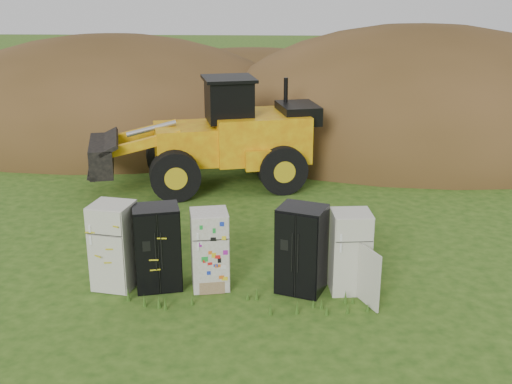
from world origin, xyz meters
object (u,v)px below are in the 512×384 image
(fridge_black_side, at_px, (157,247))
(fridge_sticker, at_px, (210,250))
(fridge_leftmost, at_px, (114,246))
(fridge_open_door, at_px, (350,252))
(wheel_loader, at_px, (202,134))
(fridge_black_right, at_px, (302,249))

(fridge_black_side, relative_size, fridge_sticker, 1.06)
(fridge_leftmost, distance_m, fridge_open_door, 4.78)
(wheel_loader, bearing_deg, fridge_sticker, -95.84)
(fridge_leftmost, bearing_deg, fridge_sticker, 12.13)
(fridge_sticker, distance_m, wheel_loader, 6.77)
(fridge_black_side, height_order, fridge_open_door, fridge_black_side)
(fridge_black_side, relative_size, fridge_open_door, 1.04)
(fridge_black_side, xyz_separation_m, fridge_sticker, (1.06, 0.04, -0.05))
(fridge_sticker, height_order, wheel_loader, wheel_loader)
(fridge_black_side, distance_m, fridge_sticker, 1.07)
(fridge_black_side, bearing_deg, fridge_black_right, -14.96)
(fridge_sticker, bearing_deg, fridge_open_door, -11.59)
(fridge_leftmost, bearing_deg, fridge_black_right, 10.56)
(fridge_open_door, bearing_deg, fridge_sticker, 174.18)
(fridge_leftmost, xyz_separation_m, fridge_open_door, (4.78, 0.03, -0.06))
(fridge_black_side, bearing_deg, fridge_sticker, -12.31)
(fridge_leftmost, distance_m, fridge_black_side, 0.89)
(fridge_leftmost, bearing_deg, fridge_open_door, 11.21)
(fridge_leftmost, height_order, fridge_open_door, fridge_leftmost)
(fridge_open_door, height_order, wheel_loader, wheel_loader)
(fridge_black_side, xyz_separation_m, fridge_open_door, (3.90, 0.03, -0.03))
(fridge_black_right, bearing_deg, fridge_open_door, 22.92)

